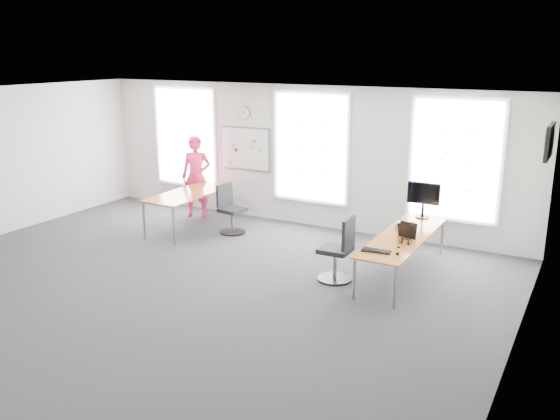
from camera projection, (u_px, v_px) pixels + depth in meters
The scene contains 22 objects.
floor at pixel (187, 283), 9.71m from camera, with size 10.00×10.00×0.00m, color #27262B.
ceiling at pixel (179, 98), 8.92m from camera, with size 10.00×10.00×0.00m, color white.
wall_back at pixel (299, 156), 12.69m from camera, with size 10.00×10.00×0.00m, color silver.
wall_right at pixel (521, 243), 6.98m from camera, with size 10.00×10.00×0.00m, color silver.
window_left at pixel (186, 137), 14.02m from camera, with size 1.60×0.06×2.20m, color white.
window_mid at pixel (311, 148), 12.47m from camera, with size 1.60×0.06×2.20m, color white.
window_right at pixel (455, 160), 11.07m from camera, with size 1.60×0.06×2.20m, color white.
desk_right at pixel (403, 238), 9.90m from camera, with size 0.76×2.86×0.70m.
desk_left at pixel (190, 195), 12.47m from camera, with size 0.88×2.20×0.80m.
chair_right at pixel (339, 253), 9.70m from camera, with size 0.58×0.58×1.09m.
chair_left at pixel (230, 212), 12.29m from camera, with size 0.55×0.55×1.03m.
person at pixel (196, 177), 13.39m from camera, with size 0.67×0.44×1.84m, color #E9255C.
whiteboard at pixel (245, 149), 13.28m from camera, with size 1.20×0.03×0.90m, color white.
wall_clock at pixel (244, 113), 13.07m from camera, with size 0.30×0.30×0.04m, color gray.
tv at pixel (550, 142), 9.33m from camera, with size 0.06×0.90×0.55m, color black.
keyboard at pixel (376, 251), 9.10m from camera, with size 0.45×0.16×0.02m, color black.
mouse at pixel (398, 253), 8.97m from camera, with size 0.07×0.11×0.04m, color black.
lens_cap at pixel (399, 247), 9.30m from camera, with size 0.06×0.06×0.01m, color black.
headphones at pixel (405, 241), 9.44m from camera, with size 0.17×0.09×0.10m.
laptop_sleeve at pixel (407, 231), 9.74m from camera, with size 0.33×0.23×0.26m.
paper_stack at pixel (405, 226), 10.22m from camera, with size 0.34×0.26×0.12m, color beige.
monitor at pixel (423, 197), 10.83m from camera, with size 0.60×0.25×0.67m.
Camera 1 is at (5.72, -7.19, 3.70)m, focal length 38.00 mm.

